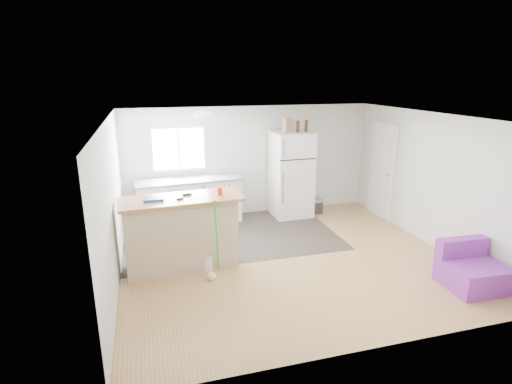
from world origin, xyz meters
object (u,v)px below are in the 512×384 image
blue_tray (154,199)px  bottle_right (306,126)px  cardboard_box (287,125)px  red_cup (220,191)px  cooler (312,206)px  kitchen_cabinets (190,201)px  bottle_left (298,126)px  refrigerator (291,174)px  mop (213,265)px  purple_seat (471,271)px  cleaner_jug (208,263)px  peninsula (181,232)px

blue_tray → bottle_right: bearing=29.9°
blue_tray → cardboard_box: 3.54m
red_cup → cooler: bearing=37.6°
kitchen_cabinets → bottle_left: 2.76m
refrigerator → cardboard_box: (-0.12, -0.01, 1.08)m
mop → bottle_left: (2.26, 2.37, 1.76)m
blue_tray → cardboard_box: (2.86, 1.91, 0.82)m
purple_seat → bottle_right: 4.22m
blue_tray → red_cup: bearing=0.5°
cleaner_jug → mop: 0.31m
cooler → cardboard_box: size_ratio=1.48×
kitchen_cabinets → cooler: bearing=-6.6°
cleaner_jug → refrigerator: bearing=65.8°
purple_seat → cardboard_box: cardboard_box is taller
peninsula → red_cup: red_cup is taller
cooler → cleaner_jug: bearing=-143.6°
kitchen_cabinets → bottle_left: size_ratio=8.86×
refrigerator → bottle_right: bottle_right is taller
cooler → red_cup: red_cup is taller
cleaner_jug → mop: mop is taller
peninsula → red_cup: bearing=-4.2°
bottle_left → bottle_right: bearing=13.4°
mop → red_cup: (0.24, 0.54, 1.01)m
cooler → refrigerator: bearing=175.3°
purple_seat → bottle_right: bearing=110.6°
cleaner_jug → mop: bearing=-62.2°
kitchen_cabinets → refrigerator: (2.23, -0.07, 0.44)m
kitchen_cabinets → cardboard_box: (2.11, -0.08, 1.52)m
purple_seat → mop: size_ratio=0.65×
kitchen_cabinets → cardboard_box: size_ratio=7.38×
refrigerator → cooler: bearing=-5.4°
refrigerator → purple_seat: refrigerator is taller
cleaner_jug → cardboard_box: (2.09, 2.16, 1.89)m
cooler → blue_tray: blue_tray is taller
peninsula → purple_seat: 4.46m
kitchen_cabinets → mop: bearing=-93.4°
red_cup → blue_tray: size_ratio=0.40×
cooler → red_cup: 3.28m
purple_seat → bottle_left: 4.25m
red_cup → blue_tray: red_cup is taller
refrigerator → cleaner_jug: (-2.21, -2.18, -0.81)m
cardboard_box → refrigerator: bearing=6.3°
bottle_left → bottle_right: size_ratio=1.00×
kitchen_cabinets → cardboard_box: 2.61m
mop → cardboard_box: bearing=65.6°
cleaner_jug → bottle_right: 3.78m
mop → refrigerator: bearing=64.2°
refrigerator → mop: size_ratio=1.44×
purple_seat → bottle_right: bottle_right is taller
peninsula → red_cup: size_ratio=16.37×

